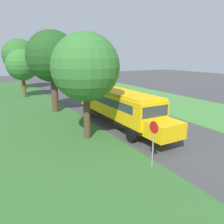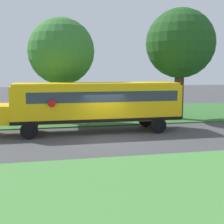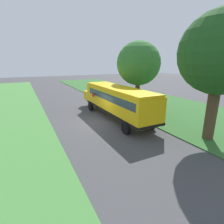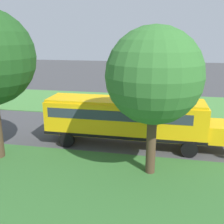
% 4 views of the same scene
% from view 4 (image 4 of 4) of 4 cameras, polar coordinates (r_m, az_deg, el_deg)
% --- Properties ---
extents(ground_plane, '(120.00, 120.00, 0.00)m').
position_cam_4_polar(ground_plane, '(20.31, 2.93, -4.50)').
color(ground_plane, '#424244').
extents(grass_verge, '(12.00, 80.00, 0.08)m').
position_cam_4_polar(grass_verge, '(11.64, -4.86, -21.56)').
color(grass_verge, '#33662D').
rests_on(grass_verge, ground).
extents(grass_far_side, '(10.00, 80.00, 0.07)m').
position_cam_4_polar(grass_far_side, '(28.84, 5.56, 1.77)').
color(grass_far_side, '#47843D').
rests_on(grass_far_side, ground).
extents(school_bus, '(2.84, 12.42, 3.16)m').
position_cam_4_polar(school_bus, '(17.55, 3.66, -1.21)').
color(school_bus, yellow).
rests_on(school_bus, ground).
extents(oak_tree_beside_bus, '(4.82, 4.82, 7.72)m').
position_cam_4_polar(oak_tree_beside_bus, '(13.14, 8.79, 7.88)').
color(oak_tree_beside_bus, '#4C3826').
rests_on(oak_tree_beside_bus, ground).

